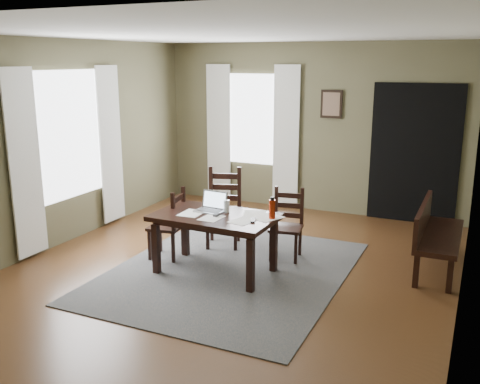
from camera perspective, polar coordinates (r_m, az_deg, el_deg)
The scene contains 26 objects.
ground at distance 6.37m, azimuth -1.14°, elevation -8.52°, with size 5.00×6.00×0.01m.
room_shell at distance 5.92m, azimuth -1.22°, elevation 7.86°, with size 5.02×6.02×2.71m.
rug at distance 6.37m, azimuth -1.14°, elevation -8.43°, with size 2.60×3.20×0.01m.
dining_table at distance 6.14m, azimuth -2.69°, elevation -3.21°, with size 1.40×0.86×0.69m.
chair_end at distance 6.70m, azimuth -7.53°, elevation -3.49°, with size 0.44×0.44×0.88m.
chair_back_left at distance 7.11m, azimuth -1.74°, elevation -1.75°, with size 0.57×0.57×1.03m.
chair_back_right at distance 6.68m, azimuth 5.02°, elevation -3.50°, with size 0.44×0.44×0.88m.
bench at distance 6.67m, azimuth 19.96°, elevation -3.94°, with size 0.46×1.42×0.80m.
laptop at distance 6.27m, azimuth -3.01°, elevation -1.48°, with size 0.35×0.28×0.22m.
computer_mouse at distance 6.06m, azimuth -2.54°, elevation -2.46°, with size 0.05×0.09×0.03m, color #3F3F42.
tv_remote at distance 5.89m, azimuth 1.40°, elevation -3.01°, with size 0.05×0.17×0.02m, color black.
drinking_glass at distance 6.18m, azimuth -1.45°, elevation -1.55°, with size 0.07×0.07×0.15m, color silver.
water_bottle at distance 5.95m, azimuth 3.45°, elevation -1.80°, with size 0.09×0.09×0.25m.
paper_a at distance 6.19m, azimuth -5.17°, elevation -2.27°, with size 0.24×0.32×0.00m, color white.
paper_b at distance 5.88m, azimuth 0.32°, elevation -3.10°, with size 0.23×0.30×0.00m, color white.
paper_c at distance 6.13m, azimuth 1.58°, elevation -2.38°, with size 0.25×0.33×0.00m, color white.
paper_d at distance 6.01m, azimuth 2.98°, elevation -2.74°, with size 0.25×0.32×0.00m, color white.
paper_e at distance 5.99m, azimuth -3.06°, elevation -2.78°, with size 0.22×0.29×0.00m, color white.
window_left at distance 7.52m, azimuth -17.79°, elevation 5.81°, with size 0.01×1.30×1.70m.
window_back at distance 9.06m, azimuth 1.31°, elevation 7.76°, with size 1.00×0.01×1.50m.
curtain_left_near at distance 6.96m, azimuth -21.96°, elevation 2.76°, with size 0.03×0.48×2.30m.
curtain_left_far at distance 8.16m, azimuth -13.65°, elevation 4.90°, with size 0.03×0.48×2.30m.
curtain_back_left at distance 9.32m, azimuth -2.29°, elevation 6.38°, with size 0.44×0.03×2.30m.
curtain_back_right at distance 8.83m, azimuth 4.94°, elevation 5.92°, with size 0.44×0.03×2.30m.
framed_picture at distance 8.58m, azimuth 9.73°, elevation 9.23°, with size 0.34×0.03×0.44m.
doorway_back at distance 8.43m, azimuth 18.10°, elevation 3.86°, with size 1.30×0.03×2.10m.
Camera 1 is at (2.57, -5.30, 2.44)m, focal length 40.00 mm.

